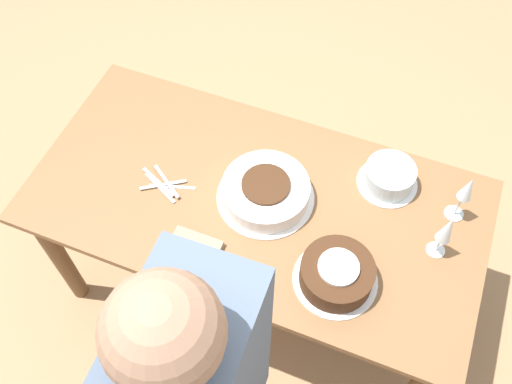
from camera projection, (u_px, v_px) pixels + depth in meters
ground_plane at (256, 283)px, 2.66m from camera, size 12.00×12.00×0.00m
dining_table at (256, 215)px, 2.13m from camera, size 1.63×0.81×0.74m
cake_center_white at (266, 191)px, 2.01m from camera, size 0.35×0.35×0.09m
cake_front_chocolate at (337, 274)px, 1.83m from camera, size 0.28×0.28×0.11m
cake_back_decorated at (389, 177)px, 2.04m from camera, size 0.22×0.22×0.09m
wine_glass_near at (447, 230)px, 1.81m from camera, size 0.06×0.06×0.21m
wine_glass_far at (467, 191)px, 1.88m from camera, size 0.07×0.07×0.22m
fork_pile at (164, 184)px, 2.07m from camera, size 0.22×0.13×0.01m
napkin_stack at (192, 253)px, 1.91m from camera, size 0.17×0.15×0.02m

